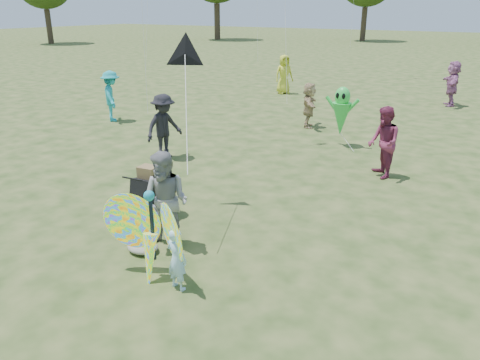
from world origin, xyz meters
name	(u,v)px	position (x,y,z in m)	size (l,w,h in m)	color
ground	(200,280)	(0.00, 0.00, 0.00)	(160.00, 160.00, 0.00)	#51592B
child_girl	(177,259)	(-0.15, -0.33, 0.48)	(0.35, 0.23, 0.96)	#A7DAED
adult_man	(166,202)	(-1.06, 0.55, 0.85)	(0.83, 0.64, 1.70)	gray
grey_bag	(143,247)	(-1.34, 0.22, 0.09)	(0.55, 0.45, 0.17)	gray
crowd_b	(164,126)	(-4.40, 4.48, 0.87)	(1.12, 0.64, 1.74)	black
crowd_d	(309,105)	(-2.47, 9.70, 0.75)	(1.39, 0.44, 1.50)	tan
crowd_e	(383,143)	(1.04, 6.00, 0.86)	(0.83, 0.65, 1.71)	#782847
crowd_g	(284,74)	(-6.11, 15.13, 0.89)	(0.87, 0.57, 1.79)	gold
crowd_i	(112,96)	(-8.82, 6.88, 0.89)	(1.15, 0.66, 1.78)	teal
crowd_j	(452,84)	(1.06, 16.15, 0.91)	(1.69, 0.54, 1.82)	#A55E93
jogging_stroller	(153,189)	(-2.05, 1.35, 0.61)	(0.56, 1.08, 1.09)	black
butterfly_kite	(151,237)	(-0.65, -0.29, 0.68)	(1.74, 0.75, 1.61)	red
delta_kite_rig	(185,55)	(-1.96, 2.38, 3.02)	(1.77, 2.07, 2.07)	black
alien_kite	(341,113)	(-0.76, 8.07, 0.97)	(1.12, 0.69, 1.74)	green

